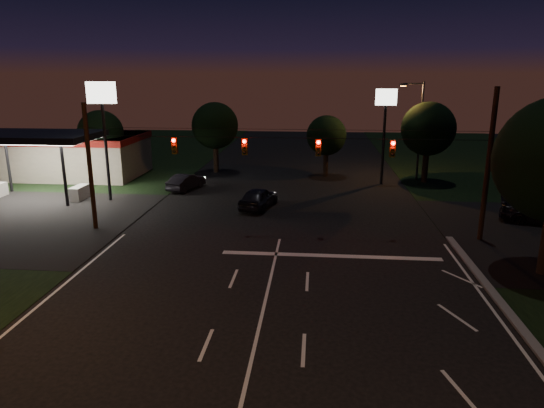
# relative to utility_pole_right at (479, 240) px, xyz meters

# --- Properties ---
(ground) EXTENTS (140.00, 140.00, 0.00)m
(ground) POSITION_rel_utility_pole_right_xyz_m (-12.00, -15.00, 0.00)
(ground) COLOR black
(ground) RESTS_ON ground
(stop_bar) EXTENTS (12.00, 0.50, 0.01)m
(stop_bar) POSITION_rel_utility_pole_right_xyz_m (-9.00, -3.50, 0.01)
(stop_bar) COLOR silver
(stop_bar) RESTS_ON ground
(utility_pole_right) EXTENTS (0.30, 0.30, 9.00)m
(utility_pole_right) POSITION_rel_utility_pole_right_xyz_m (0.00, 0.00, 0.00)
(utility_pole_right) COLOR black
(utility_pole_right) RESTS_ON ground
(utility_pole_left) EXTENTS (0.28, 0.28, 8.00)m
(utility_pole_left) POSITION_rel_utility_pole_right_xyz_m (-24.00, 0.00, 0.00)
(utility_pole_left) COLOR black
(utility_pole_left) RESTS_ON ground
(signal_span) EXTENTS (24.00, 0.40, 1.56)m
(signal_span) POSITION_rel_utility_pole_right_xyz_m (-12.00, -0.04, 5.50)
(signal_span) COLOR black
(signal_span) RESTS_ON ground
(gas_station) EXTENTS (14.20, 16.10, 5.25)m
(gas_station) POSITION_rel_utility_pole_right_xyz_m (-33.86, 15.39, 2.38)
(gas_station) COLOR gray
(gas_station) RESTS_ON ground
(pole_sign_left_near) EXTENTS (2.20, 0.30, 9.10)m
(pole_sign_left_near) POSITION_rel_utility_pole_right_xyz_m (-26.00, 7.00, 6.98)
(pole_sign_left_near) COLOR black
(pole_sign_left_near) RESTS_ON ground
(pole_sign_right) EXTENTS (1.80, 0.30, 8.40)m
(pole_sign_right) POSITION_rel_utility_pole_right_xyz_m (-4.00, 15.00, 6.24)
(pole_sign_right) COLOR black
(pole_sign_right) RESTS_ON ground
(street_light_right_far) EXTENTS (2.20, 0.35, 9.00)m
(street_light_right_far) POSITION_rel_utility_pole_right_xyz_m (-0.76, 17.00, 5.24)
(street_light_right_far) COLOR black
(street_light_right_far) RESTS_ON ground
(tree_far_a) EXTENTS (4.20, 4.20, 6.42)m
(tree_far_a) POSITION_rel_utility_pole_right_xyz_m (-29.98, 15.12, 4.26)
(tree_far_a) COLOR black
(tree_far_a) RESTS_ON ground
(tree_far_b) EXTENTS (4.60, 4.60, 6.98)m
(tree_far_b) POSITION_rel_utility_pole_right_xyz_m (-19.98, 19.13, 4.61)
(tree_far_b) COLOR black
(tree_far_b) RESTS_ON ground
(tree_far_c) EXTENTS (3.80, 3.80, 5.86)m
(tree_far_c) POSITION_rel_utility_pole_right_xyz_m (-8.98, 18.10, 3.90)
(tree_far_c) COLOR black
(tree_far_c) RESTS_ON ground
(tree_far_d) EXTENTS (4.80, 4.80, 7.30)m
(tree_far_d) POSITION_rel_utility_pole_right_xyz_m (0.02, 16.13, 4.83)
(tree_far_d) COLOR black
(tree_far_d) RESTS_ON ground
(tree_far_e) EXTENTS (4.00, 4.00, 6.18)m
(tree_far_e) POSITION_rel_utility_pole_right_xyz_m (8.02, 14.11, 4.11)
(tree_far_e) COLOR black
(tree_far_e) RESTS_ON ground
(car_oncoming_a) EXTENTS (2.87, 4.87, 1.56)m
(car_oncoming_a) POSITION_rel_utility_pole_right_xyz_m (-14.11, 5.89, 0.78)
(car_oncoming_a) COLOR black
(car_oncoming_a) RESTS_ON ground
(car_oncoming_b) EXTENTS (2.66, 4.40, 1.37)m
(car_oncoming_b) POSITION_rel_utility_pole_right_xyz_m (-21.00, 11.16, 0.68)
(car_oncoming_b) COLOR black
(car_oncoming_b) RESTS_ON ground
(car_cross) EXTENTS (5.85, 3.83, 1.58)m
(car_cross) POSITION_rel_utility_pole_right_xyz_m (5.22, 3.68, 0.79)
(car_cross) COLOR black
(car_cross) RESTS_ON ground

